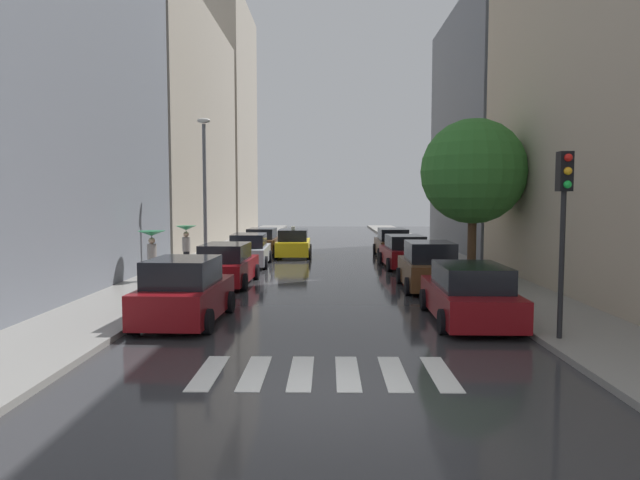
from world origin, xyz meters
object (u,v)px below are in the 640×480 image
parked_car_left_second (226,265)px  street_tree_right (473,172)px  taxi_midroad (293,244)px  pedestrian_near_tree (152,244)px  parked_car_left_nearest (185,293)px  traffic_light_right_corner (564,203)px  lamp_post_left (205,183)px  parked_car_left_fourth (262,242)px  parked_car_right_third (404,252)px  parked_car_left_third (249,251)px  parked_car_right_second (429,267)px  parked_car_right_nearest (469,295)px  pedestrian_foreground (186,238)px  parked_car_right_fourth (392,244)px

parked_car_left_second → street_tree_right: (10.01, 1.49, 3.74)m
taxi_midroad → pedestrian_near_tree: pedestrian_near_tree is taller
parked_car_left_nearest → traffic_light_right_corner: traffic_light_right_corner is taller
pedestrian_near_tree → lamp_post_left: bearing=-175.0°
parked_car_left_fourth → pedestrian_near_tree: 12.86m
parked_car_right_third → traffic_light_right_corner: traffic_light_right_corner is taller
parked_car_left_nearest → parked_car_left_third: size_ratio=0.92×
parked_car_right_second → street_tree_right: (2.24, 2.53, 3.68)m
parked_car_right_third → parked_car_left_second: bearing=123.3°
parked_car_left_fourth → traffic_light_right_corner: (9.44, -21.49, 2.54)m
parked_car_left_nearest → taxi_midroad: taxi_midroad is taller
parked_car_left_nearest → pedestrian_near_tree: bearing=26.1°
parked_car_right_nearest → traffic_light_right_corner: bearing=-146.7°
parked_car_left_nearest → pedestrian_foreground: bearing=16.0°
parked_car_left_third → parked_car_left_nearest: bearing=178.6°
parked_car_right_nearest → street_tree_right: size_ratio=0.72×
taxi_midroad → pedestrian_foreground: bearing=146.6°
parked_car_right_third → pedestrian_near_tree: 12.09m
parked_car_left_second → pedestrian_near_tree: bearing=90.0°
parked_car_left_nearest → parked_car_right_fourth: size_ratio=0.87×
parked_car_left_third → parked_car_right_third: 7.77m
parked_car_left_third → parked_car_right_second: bearing=-134.8°
parked_car_right_second → parked_car_right_third: 6.61m
parked_car_right_second → street_tree_right: 4.99m
parked_car_left_second → parked_car_left_fourth: parked_car_left_second is taller
parked_car_right_second → parked_car_left_fourth: bearing=30.9°
taxi_midroad → lamp_post_left: 8.58m
parked_car_right_nearest → pedestrian_near_tree: size_ratio=2.37×
parked_car_right_second → lamp_post_left: lamp_post_left is taller
taxi_midroad → parked_car_left_second: bearing=168.9°
traffic_light_right_corner → parked_car_right_third: bearing=96.3°
parked_car_right_fourth → pedestrian_near_tree: (-10.76, -10.75, 0.83)m
pedestrian_foreground → pedestrian_near_tree: size_ratio=1.02×
parked_car_right_third → taxi_midroad: (-5.79, 5.10, 0.00)m
parked_car_left_second → parked_car_right_fourth: parked_car_right_fourth is taller
parked_car_right_second → lamp_post_left: bearing=64.5°
parked_car_left_nearest → lamp_post_left: (-1.71, 10.38, 3.30)m
parked_car_right_third → parked_car_right_fourth: parked_car_right_fourth is taller
parked_car_left_third → taxi_midroad: bearing=-25.3°
parked_car_left_third → parked_car_right_fourth: size_ratio=0.95×
pedestrian_foreground → parked_car_right_fourth: bearing=103.1°
parked_car_right_second → parked_car_right_third: size_ratio=0.97×
parked_car_left_fourth → street_tree_right: street_tree_right is taller
parked_car_left_nearest → pedestrian_foreground: 10.78m
pedestrian_near_tree → street_tree_right: street_tree_right is taller
pedestrian_foreground → parked_car_right_second: bearing=43.8°
parked_car_left_third → traffic_light_right_corner: traffic_light_right_corner is taller
parked_car_left_fourth → parked_car_right_fourth: size_ratio=0.88×
parked_car_left_nearest → parked_car_right_fourth: bearing=-21.7°
parked_car_left_third → pedestrian_near_tree: bearing=152.2°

